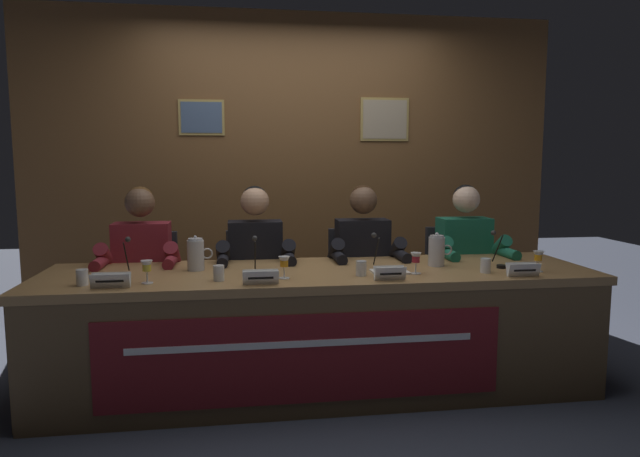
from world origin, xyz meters
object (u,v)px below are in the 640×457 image
object	(u,v)px
water_cup_far_left	(82,278)
nameplate_center_right	(390,273)
panelist_center_left	(256,263)
water_cup_far_right	(486,266)
juice_glass_center_left	(284,263)
water_cup_center_left	(219,274)
microphone_center_left	(255,262)
chair_center_right	(358,293)
microphone_far_left	(126,264)
juice_glass_far_left	(147,267)
chair_center_left	(256,296)
document_stack_center_right	(390,272)
panelist_far_right	(468,258)
conference_table	(322,311)
chair_far_left	(147,300)
panelist_far_left	(141,266)
water_pitcher_right_side	(437,251)
water_cup_center_right	(361,269)
microphone_center_right	(377,258)
panelist_center_right	(365,260)
chair_far_right	(456,290)
juice_glass_center_right	(416,259)
juice_glass_far_right	(538,257)
nameplate_far_right	(523,270)
microphone_far_right	(499,255)
nameplate_center_left	(261,277)
nameplate_far_left	(110,281)
water_pitcher_left_side	(196,254)

from	to	relation	value
water_cup_far_left	nameplate_center_right	size ratio (longest dim) A/B	0.50
panelist_center_left	water_cup_far_right	world-z (taller)	panelist_center_left
juice_glass_center_left	water_cup_center_left	xyz separation A→B (m)	(-0.36, -0.01, -0.05)
microphone_center_left	chair_center_right	xyz separation A→B (m)	(0.76, 0.72, -0.38)
microphone_far_left	nameplate_center_right	size ratio (longest dim) A/B	1.26
juice_glass_far_left	chair_center_left	bearing A→B (deg)	55.38
microphone_far_left	document_stack_center_right	xyz separation A→B (m)	(1.50, -0.10, -0.07)
microphone_center_left	panelist_center_left	bearing A→B (deg)	88.24
nameplate_center_right	panelist_far_right	world-z (taller)	panelist_far_right
water_cup_center_left	nameplate_center_right	bearing A→B (deg)	-7.83
conference_table	juice_glass_far_left	world-z (taller)	juice_glass_far_left
chair_far_left	panelist_far_left	xyz separation A→B (m)	(0.00, -0.20, 0.27)
panelist_center_left	chair_center_right	distance (m)	0.81
document_stack_center_right	water_cup_far_left	bearing A→B (deg)	-176.83
chair_far_left	water_pitcher_right_side	xyz separation A→B (m)	(1.85, -0.60, 0.40)
water_cup_center_right	microphone_center_right	xyz separation A→B (m)	(0.13, 0.14, 0.04)
juice_glass_center_left	microphone_center_right	bearing A→B (deg)	15.60
panelist_far_left	panelist_center_right	distance (m)	1.48
juice_glass_far_left	water_cup_center_left	size ratio (longest dim) A/B	1.46
microphone_center_left	water_cup_far_right	world-z (taller)	microphone_center_left
chair_far_right	water_cup_far_right	world-z (taller)	chair_far_right
juice_glass_center_right	conference_table	bearing A→B (deg)	171.98
microphone_center_right	juice_glass_far_right	xyz separation A→B (m)	(0.93, -0.18, 0.01)
panelist_far_left	nameplate_center_right	bearing A→B (deg)	-28.13
water_cup_center_right	nameplate_far_right	bearing A→B (deg)	-9.95
water_cup_far_right	microphone_far_right	world-z (taller)	microphone_far_right
nameplate_center_left	juice_glass_center_right	size ratio (longest dim) A/B	1.52
nameplate_far_right	water_cup_center_left	bearing A→B (deg)	175.40
chair_center_left	water_cup_far_right	distance (m)	1.60
nameplate_center_left	nameplate_center_right	world-z (taller)	same
chair_center_right	panelist_far_left	bearing A→B (deg)	-172.38
panelist_far_left	microphone_far_left	distance (m)	0.47
juice_glass_far_right	document_stack_center_right	size ratio (longest dim) A/B	0.58
water_pitcher_right_side	water_cup_far_right	bearing A→B (deg)	-49.83
water_cup_far_left	nameplate_center_left	world-z (taller)	water_cup_far_left
water_cup_far_left	water_cup_center_left	size ratio (longest dim) A/B	1.00
microphone_far_left	juice_glass_center_left	distance (m)	0.90
juice_glass_center_right	water_cup_center_right	world-z (taller)	juice_glass_center_right
panelist_far_left	nameplate_far_left	bearing A→B (deg)	-91.46
nameplate_center_right	water_pitcher_left_side	bearing A→B (deg)	157.28
nameplate_center_right	nameplate_center_left	bearing A→B (deg)	-179.42
panelist_far_left	document_stack_center_right	distance (m)	1.61
water_cup_center_left	juice_glass_center_right	bearing A→B (deg)	1.56
microphone_far_left	panelist_far_right	world-z (taller)	panelist_far_right
juice_glass_center_left	water_cup_center_right	world-z (taller)	juice_glass_center_left
water_cup_center_right	water_pitcher_left_side	size ratio (longest dim) A/B	0.40
nameplate_center_right	microphone_far_right	distance (m)	0.82
nameplate_center_left	water_pitcher_right_side	size ratio (longest dim) A/B	0.90
microphone_far_left	microphone_center_left	bearing A→B (deg)	-4.62
chair_far_left	water_cup_far_right	bearing A→B (deg)	-22.30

